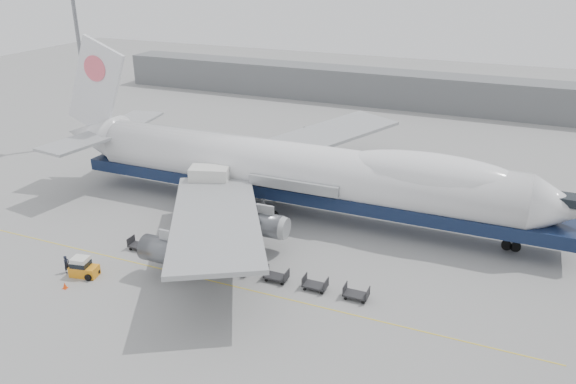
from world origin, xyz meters
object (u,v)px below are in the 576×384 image
at_px(airliner, 301,170).
at_px(baggage_tug, 83,268).
at_px(catering_truck, 210,188).
at_px(ground_worker, 67,264).

relative_size(airliner, baggage_tug, 22.95).
xyz_separation_m(catering_truck, ground_worker, (-6.32, -17.75, -2.51)).
relative_size(catering_truck, baggage_tug, 2.09).
bearing_deg(ground_worker, baggage_tug, -85.20).
bearing_deg(baggage_tug, catering_truck, 65.22).
relative_size(baggage_tug, ground_worker, 1.57).
bearing_deg(catering_truck, airliner, 6.77).
xyz_separation_m(airliner, ground_worker, (-16.38, -22.21, -4.70)).
height_order(catering_truck, ground_worker, catering_truck).
relative_size(catering_truck, ground_worker, 3.29).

